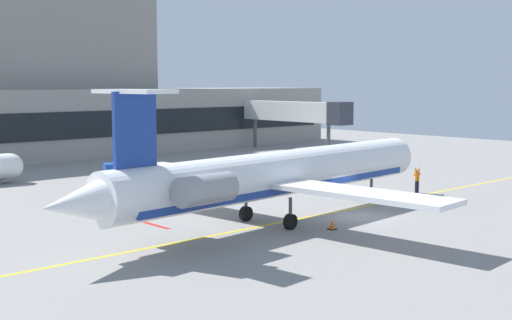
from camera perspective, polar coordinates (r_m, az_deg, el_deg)
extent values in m
cube|color=gray|center=(42.99, 8.75, -4.81)|extent=(120.00, 120.00, 0.10)
cube|color=yellow|center=(44.23, 6.74, -4.39)|extent=(108.00, 0.24, 0.01)
cube|color=red|center=(42.43, -10.46, -4.92)|extent=(0.30, 8.00, 0.01)
cube|color=gray|center=(80.46, -17.21, 3.02)|extent=(78.43, 12.67, 7.66)
cube|color=black|center=(74.73, -15.13, 2.86)|extent=(75.30, 0.12, 2.95)
cube|color=silver|center=(83.32, 2.72, 4.16)|extent=(1.40, 15.07, 2.40)
cube|color=#2D333D|center=(77.59, 7.13, 3.94)|extent=(2.40, 2.00, 2.64)
cylinder|color=#4C4C51|center=(87.87, -0.07, 2.29)|extent=(0.44, 0.44, 3.70)
cylinder|color=#4C4C51|center=(78.90, 6.16, 1.77)|extent=(0.44, 0.44, 3.70)
cylinder|color=white|center=(40.40, 2.20, -1.11)|extent=(25.92, 4.96, 2.70)
cube|color=navy|center=(40.50, 2.20, -2.16)|extent=(23.32, 4.46, 0.49)
cone|color=white|center=(51.63, 12.24, 0.41)|extent=(3.19, 2.90, 2.65)
cone|color=white|center=(31.18, -14.93, -3.61)|extent=(3.70, 2.60, 2.30)
cube|color=white|center=(44.19, -5.12, -1.01)|extent=(3.71, 10.49, 0.28)
cube|color=white|center=(35.73, 9.02, -2.85)|extent=(3.71, 10.49, 0.28)
cylinder|color=gray|center=(36.21, -8.92, -1.75)|extent=(3.36, 1.77, 1.49)
cylinder|color=gray|center=(33.00, -4.31, -2.50)|extent=(3.36, 1.77, 1.49)
cube|color=navy|center=(32.65, -10.23, 2.56)|extent=(2.44, 0.45, 3.63)
cube|color=white|center=(32.58, -10.30, 5.74)|extent=(2.27, 4.47, 0.20)
cylinder|color=#3F3F44|center=(48.43, 9.75, -1.97)|extent=(0.20, 0.20, 1.17)
cylinder|color=black|center=(48.56, 9.74, -2.92)|extent=(0.93, 0.43, 0.90)
cylinder|color=#3F3F44|center=(40.88, -0.86, -3.45)|extent=(0.20, 0.20, 1.17)
cylinder|color=black|center=(41.03, -0.86, -4.57)|extent=(0.93, 0.43, 0.90)
cylinder|color=#3F3F44|center=(38.58, 2.93, -4.06)|extent=(0.20, 0.20, 1.17)
cylinder|color=black|center=(38.73, 2.93, -5.24)|extent=(0.93, 0.43, 0.90)
cube|color=#1E4CB2|center=(52.67, -11.61, -2.01)|extent=(2.99, 3.97, 0.59)
cube|color=#1A4197|center=(53.52, -11.83, -0.92)|extent=(2.08, 1.92, 1.20)
cylinder|color=black|center=(53.77, -12.83, -2.19)|extent=(0.51, 0.75, 0.70)
cylinder|color=black|center=(54.09, -10.86, -2.09)|extent=(0.51, 0.75, 0.70)
cylinder|color=black|center=(51.35, -12.39, -2.58)|extent=(0.51, 0.75, 0.70)
cylinder|color=black|center=(51.69, -10.33, -2.48)|extent=(0.51, 0.75, 0.70)
sphere|color=white|center=(59.95, -20.12, -0.49)|extent=(2.13, 2.13, 2.13)
cylinder|color=#191E33|center=(52.68, 13.41, -2.25)|extent=(0.18, 0.18, 0.94)
cylinder|color=#191E33|center=(52.84, 13.55, -2.22)|extent=(0.18, 0.18, 0.94)
cylinder|color=orange|center=(52.65, 13.50, -1.42)|extent=(0.34, 0.34, 0.59)
sphere|color=tan|center=(52.60, 13.51, -0.97)|extent=(0.24, 0.24, 0.24)
cylinder|color=orange|center=(52.43, 13.36, -1.04)|extent=(0.39, 0.12, 0.50)
cylinder|color=#F2590C|center=(52.40, 13.37, -0.80)|extent=(0.06, 0.06, 0.28)
cylinder|color=orange|center=(52.77, 13.66, -1.00)|extent=(0.39, 0.12, 0.50)
cylinder|color=#F2590C|center=(52.74, 13.67, -0.76)|extent=(0.06, 0.06, 0.28)
cone|color=orange|center=(38.94, 6.48, -5.47)|extent=(0.36, 0.36, 0.55)
cube|color=black|center=(39.00, 6.47, -5.84)|extent=(0.47, 0.47, 0.04)
cone|color=orange|center=(46.94, 16.11, -3.63)|extent=(0.36, 0.36, 0.55)
cube|color=black|center=(46.98, 16.10, -3.94)|extent=(0.47, 0.47, 0.04)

